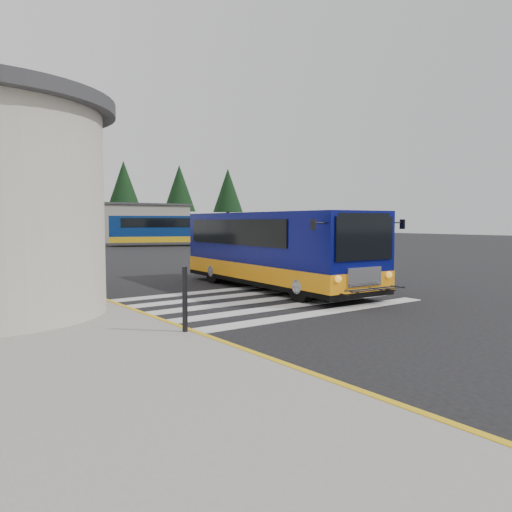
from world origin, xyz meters
TOP-DOWN VIEW (x-y plane):
  - ground at (0.00, 0.00)m, footprint 140.00×140.00m
  - curb_strip at (-4.05, 4.00)m, footprint 0.12×34.00m
  - crosswalk at (-0.50, -0.80)m, footprint 8.00×5.35m
  - depot_building at (6.00, 42.00)m, footprint 26.40×8.40m
  - tree_line at (6.29, 50.00)m, footprint 58.40×4.40m
  - transit_bus at (1.71, 0.98)m, footprint 3.38×9.16m
  - pedestrian_a at (-6.81, -0.88)m, footprint 0.59×0.77m
  - pedestrian_b at (-5.71, -0.51)m, footprint 1.00×1.02m
  - bollard at (-4.20, -3.65)m, footprint 0.10×0.10m
  - far_bus_a at (11.36, 29.62)m, footprint 9.41×5.80m
  - far_bus_b at (21.91, 28.30)m, footprint 8.99×3.84m

SIDE VIEW (x-z plane):
  - ground at x=0.00m, z-range 0.00..0.00m
  - crosswalk at x=-0.50m, z-range 0.00..0.01m
  - curb_strip at x=-4.05m, z-range 0.00..0.16m
  - bollard at x=-4.20m, z-range 0.15..1.40m
  - pedestrian_b at x=-5.71m, z-range 0.15..1.81m
  - pedestrian_a at x=-6.81m, z-range 0.15..2.05m
  - transit_bus at x=1.71m, z-range -0.05..2.49m
  - far_bus_b at x=21.91m, z-range 0.34..2.58m
  - far_bus_a at x=11.36m, z-range 0.35..2.71m
  - depot_building at x=6.00m, z-range 0.01..4.21m
  - tree_line at x=6.29m, z-range 1.77..11.77m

